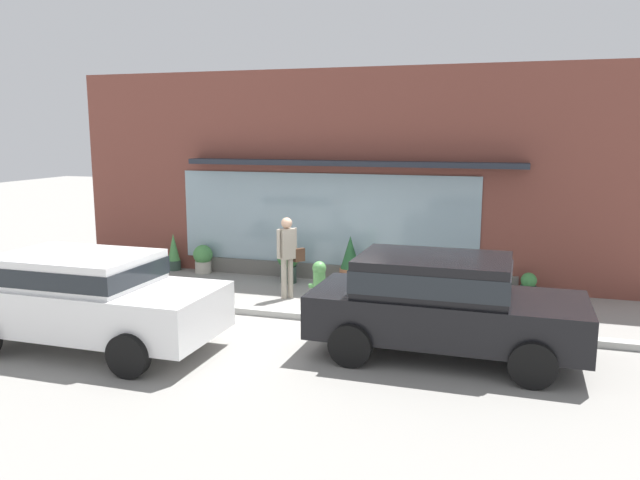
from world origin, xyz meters
TOP-DOWN VIEW (x-y plane):
  - ground_plane at (0.00, 0.00)m, footprint 60.00×60.00m
  - curb_strip at (0.00, -0.20)m, footprint 14.00×0.24m
  - storefront at (-0.01, 3.18)m, footprint 14.00×0.81m
  - fire_hydrant at (0.00, 0.63)m, footprint 0.43×0.40m
  - pedestrian_with_handbag at (-0.83, 1.10)m, footprint 0.47×0.55m
  - parked_car_black at (2.61, -1.40)m, footprint 4.17×2.01m
  - parked_car_white at (-2.90, -2.71)m, footprint 4.26×2.04m
  - potted_plant_window_left at (2.46, 2.65)m, footprint 0.32×0.32m
  - potted_plant_near_hydrant at (-4.53, 2.78)m, footprint 0.34×0.34m
  - potted_plant_window_right at (4.00, 2.63)m, footprint 0.34×0.34m
  - potted_plant_trailing_edge at (-1.29, 2.37)m, footprint 0.53×0.53m
  - potted_plant_doorstep at (0.12, 2.61)m, footprint 0.49×0.49m
  - potted_plant_corner_tall at (1.28, 2.73)m, footprint 0.32×0.32m
  - potted_plant_low_front at (-3.66, 2.71)m, footprint 0.48×0.48m

SIDE VIEW (x-z plane):
  - ground_plane at x=0.00m, z-range 0.00..0.00m
  - curb_strip at x=0.00m, z-range 0.00..0.12m
  - potted_plant_window_right at x=4.00m, z-range 0.00..0.53m
  - potted_plant_corner_tall at x=1.28m, z-range 0.03..0.60m
  - potted_plant_low_front at x=-3.66m, z-range 0.02..0.73m
  - potted_plant_window_left at x=2.46m, z-range -0.02..0.78m
  - potted_plant_near_hydrant at x=-4.53m, z-range -0.02..0.91m
  - fire_hydrant at x=0.00m, z-range 0.01..0.94m
  - potted_plant_trailing_edge at x=-1.29m, z-range 0.06..0.94m
  - potted_plant_doorstep at x=0.12m, z-range -0.03..1.11m
  - parked_car_white at x=-2.90m, z-range 0.11..1.65m
  - parked_car_black at x=2.61m, z-range 0.11..1.69m
  - pedestrian_with_handbag at x=-0.83m, z-range 0.14..1.86m
  - storefront at x=-0.01m, z-range -0.06..4.82m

